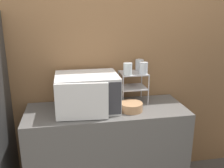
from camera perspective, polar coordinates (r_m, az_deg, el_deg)
The scene contains 8 objects.
wall_back at distance 2.56m, azimuth -2.47°, elevation 5.31°, with size 8.00×0.06×2.60m.
counter at distance 2.57m, azimuth -1.16°, elevation -15.07°, with size 1.51×0.58×0.90m.
microwave at distance 2.30m, azimuth -5.78°, elevation -1.96°, with size 0.57×0.50×0.33m.
dish_rack at distance 2.49m, azimuth 4.82°, elevation 0.73°, with size 0.26×0.24×0.30m.
glass_front_left at distance 2.37m, azimuth 3.60°, elevation 3.48°, with size 0.08×0.08×0.11m.
glass_back_right at distance 2.54m, azimuth 6.30°, elevation 4.33°, with size 0.08×0.08×0.11m.
glass_front_right at distance 2.42m, azimuth 7.18°, elevation 3.66°, with size 0.08×0.08×0.11m.
bowl at distance 2.31m, azimuth 4.45°, elevation -5.25°, with size 0.21×0.21×0.08m.
Camera 1 is at (-0.35, -1.87, 1.80)m, focal length 40.00 mm.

